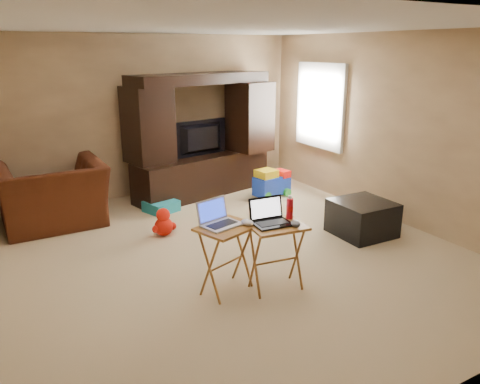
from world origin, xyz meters
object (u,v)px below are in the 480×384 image
plush_toy (164,222)px  mouse_left (247,222)px  child_rocker (161,193)px  recliner (52,195)px  ottoman (362,218)px  laptop_left (222,214)px  tray_table_left (227,259)px  mouse_right (296,223)px  laptop_right (273,213)px  push_toy (272,182)px  entertainment_center (202,136)px  television (203,139)px  tray_table_right (276,257)px  water_bottle (290,208)px

plush_toy → mouse_left: bearing=-82.6°
child_rocker → recliner: bearing=154.1°
ottoman → laptop_left: 2.33m
tray_table_left → mouse_right: mouse_right is taller
laptop_right → recliner: bearing=123.7°
push_toy → mouse_right: size_ratio=4.35×
recliner → entertainment_center: bearing=-173.2°
entertainment_center → laptop_right: (-0.76, -3.20, -0.16)m
television → push_toy: size_ratio=1.63×
laptop_left → laptop_right: size_ratio=1.00×
television → ottoman: television is taller
entertainment_center → tray_table_right: size_ratio=3.47×
recliner → mouse_left: recliner is taller
child_rocker → mouse_left: mouse_left is taller
child_rocker → water_bottle: (0.39, -2.66, 0.51)m
ottoman → television: bearing=112.0°
entertainment_center → water_bottle: size_ratio=11.28×
television → laptop_left: (-1.20, -2.95, -0.12)m
mouse_right → water_bottle: bearing=70.7°
child_rocker → entertainment_center: bearing=8.7°
child_rocker → tray_table_right: tray_table_right is taller
entertainment_center → tray_table_left: (-1.17, -3.02, -0.62)m
entertainment_center → tray_table_right: 3.36m
tray_table_right → laptop_left: bearing=161.4°
laptop_right → mouse_left: 0.26m
television → laptop_right: television is taller
recliner → laptop_right: (1.58, -2.88, 0.37)m
television → laptop_left: 3.18m
tray_table_left → mouse_left: mouse_left is taller
mouse_right → television: bearing=79.8°
recliner → laptop_left: size_ratio=3.71×
recliner → ottoman: 4.06m
recliner → water_bottle: (1.82, -2.82, 0.35)m
plush_toy → tray_table_left: (0.03, -1.65, 0.16)m
child_rocker → water_bottle: 2.73m
television → mouse_left: 3.21m
child_rocker → ottoman: 2.85m
entertainment_center → television: 0.06m
push_toy → mouse_left: mouse_left is taller
ottoman → water_bottle: size_ratio=3.27×
push_toy → water_bottle: 2.95m
entertainment_center → ottoman: 2.87m
laptop_left → push_toy: bearing=33.5°
tray_table_right → laptop_left: size_ratio=1.91×
water_bottle → ottoman: bearing=20.0°
entertainment_center → plush_toy: bearing=-144.0°
push_toy → television: bearing=137.5°
plush_toy → laptop_right: size_ratio=1.04×
push_toy → recliner: bearing=164.2°
push_toy → mouse_right: (-1.52, -2.72, 0.48)m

